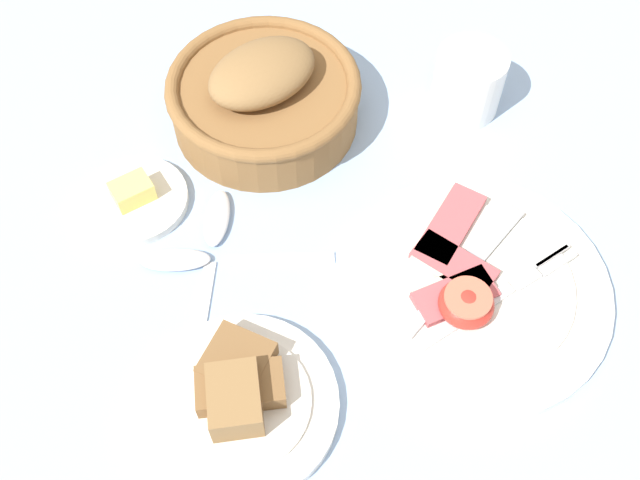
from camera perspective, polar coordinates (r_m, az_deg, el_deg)
ground_plane at (r=0.72m, az=7.23°, el=-5.48°), size 3.00×3.00×0.00m
breakfast_plate at (r=0.73m, az=11.52°, el=-3.50°), size 0.26×0.26×0.04m
bread_plate at (r=0.67m, az=-6.12°, el=-11.90°), size 0.17×0.17×0.05m
sugar_cup at (r=0.86m, az=11.24°, el=11.83°), size 0.08×0.08×0.07m
bread_basket at (r=0.83m, az=-4.28°, el=10.92°), size 0.21×0.21×0.09m
butter_dish at (r=0.80m, az=-13.93°, el=3.10°), size 0.11×0.11×0.03m
teaspoon_by_saucer at (r=0.76m, az=-8.14°, el=-0.05°), size 0.10×0.18×0.01m
teaspoon_near_cup at (r=0.75m, az=-8.91°, el=-1.48°), size 0.19×0.08×0.01m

